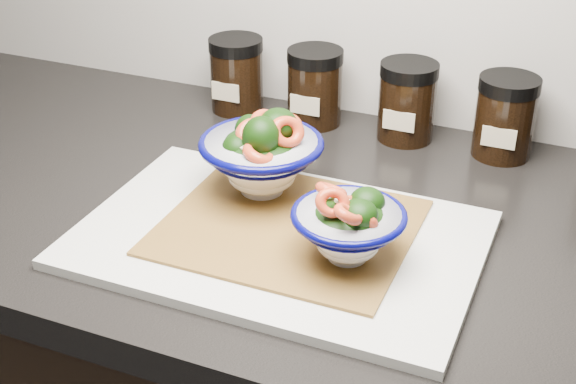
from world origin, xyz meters
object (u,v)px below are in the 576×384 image
at_px(spice_jar_a, 237,74).
at_px(cutting_board, 279,239).
at_px(spice_jar_b, 315,87).
at_px(spice_jar_c, 407,101).
at_px(bowl_right, 349,226).
at_px(bowl_left, 262,155).
at_px(spice_jar_d, 505,117).

bearing_deg(spice_jar_a, cutting_board, -57.08).
distance_m(spice_jar_b, spice_jar_c, 0.14).
bearing_deg(spice_jar_c, bowl_right, -84.55).
bearing_deg(spice_jar_b, bowl_right, -63.31).
relative_size(bowl_right, spice_jar_a, 1.09).
relative_size(spice_jar_b, spice_jar_c, 1.00).
xyz_separation_m(bowl_left, spice_jar_d, (0.25, 0.25, -0.01)).
xyz_separation_m(spice_jar_c, spice_jar_d, (0.14, 0.00, 0.00)).
height_order(bowl_left, bowl_right, bowl_left).
height_order(bowl_right, spice_jar_c, same).
distance_m(cutting_board, spice_jar_a, 0.39).
bearing_deg(cutting_board, spice_jar_c, 80.20).
bearing_deg(bowl_left, spice_jar_b, 96.19).
height_order(spice_jar_a, spice_jar_d, same).
bearing_deg(spice_jar_c, spice_jar_d, 0.00).
xyz_separation_m(spice_jar_a, spice_jar_c, (0.27, 0.00, 0.00)).
xyz_separation_m(cutting_board, spice_jar_c, (0.06, 0.33, 0.05)).
relative_size(cutting_board, spice_jar_a, 3.98).
distance_m(cutting_board, bowl_right, 0.10).
relative_size(bowl_left, spice_jar_d, 1.35).
bearing_deg(bowl_left, bowl_right, -33.68).
height_order(spice_jar_c, spice_jar_d, same).
height_order(bowl_right, spice_jar_b, same).
distance_m(bowl_left, bowl_right, 0.18).
bearing_deg(bowl_right, spice_jar_a, 131.20).
bearing_deg(spice_jar_d, spice_jar_b, 180.00).
bearing_deg(bowl_left, spice_jar_d, 44.55).
bearing_deg(spice_jar_a, spice_jar_d, 0.00).
bearing_deg(cutting_board, bowl_left, 125.20).
bearing_deg(bowl_right, spice_jar_d, 73.14).
height_order(bowl_right, spice_jar_a, same).
height_order(cutting_board, spice_jar_d, spice_jar_d).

